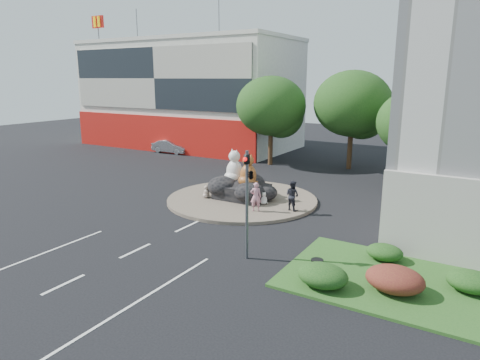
# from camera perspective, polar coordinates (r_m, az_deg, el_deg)

# --- Properties ---
(ground) EXTENTS (120.00, 120.00, 0.00)m
(ground) POSITION_cam_1_polar(r_m,az_deg,el_deg) (21.31, -13.78, -9.17)
(ground) COLOR black
(ground) RESTS_ON ground
(roundabout_island) EXTENTS (10.00, 10.00, 0.20)m
(roundabout_island) POSITION_cam_1_polar(r_m,az_deg,el_deg) (28.78, 0.27, -2.59)
(roundabout_island) COLOR brown
(roundabout_island) RESTS_ON ground
(rock_plinth) EXTENTS (3.20, 2.60, 0.90)m
(rock_plinth) POSITION_cam_1_polar(r_m,az_deg,el_deg) (28.63, 0.27, -1.53)
(rock_plinth) COLOR black
(rock_plinth) RESTS_ON roundabout_island
(shophouse_block) EXTENTS (25.20, 12.30, 17.40)m
(shophouse_block) POSITION_cam_1_polar(r_m,az_deg,el_deg) (52.66, -6.77, 11.34)
(shophouse_block) COLOR silver
(shophouse_block) RESTS_ON ground
(grass_verge) EXTENTS (10.00, 6.00, 0.12)m
(grass_verge) POSITION_cam_1_polar(r_m,az_deg,el_deg) (18.71, 21.97, -12.89)
(grass_verge) COLOR #1F4D19
(grass_verge) RESTS_ON ground
(tree_left) EXTENTS (6.46, 6.46, 8.27)m
(tree_left) POSITION_cam_1_polar(r_m,az_deg,el_deg) (40.23, 4.29, 9.43)
(tree_left) COLOR #382314
(tree_left) RESTS_ON ground
(tree_mid) EXTENTS (6.84, 6.84, 8.76)m
(tree_mid) POSITION_cam_1_polar(r_m,az_deg,el_deg) (39.50, 14.87, 9.40)
(tree_mid) COLOR #382314
(tree_mid) RESTS_ON ground
(tree_right) EXTENTS (5.70, 5.70, 7.30)m
(tree_right) POSITION_cam_1_polar(r_m,az_deg,el_deg) (34.39, 22.53, 6.73)
(tree_right) COLOR #382314
(tree_right) RESTS_ON ground
(hedge_near_green) EXTENTS (2.00, 1.60, 0.90)m
(hedge_near_green) POSITION_cam_1_polar(r_m,az_deg,el_deg) (17.34, 10.97, -12.38)
(hedge_near_green) COLOR #123912
(hedge_near_green) RESTS_ON grass_verge
(hedge_red) EXTENTS (2.20, 1.76, 0.99)m
(hedge_red) POSITION_cam_1_polar(r_m,az_deg,el_deg) (17.65, 19.95, -12.35)
(hedge_red) COLOR #551619
(hedge_red) RESTS_ON grass_verge
(hedge_mid_green) EXTENTS (1.80, 1.44, 0.81)m
(hedge_mid_green) POSITION_cam_1_polar(r_m,az_deg,el_deg) (18.86, 28.47, -11.82)
(hedge_mid_green) COLOR #123912
(hedge_mid_green) RESTS_ON grass_verge
(hedge_back_green) EXTENTS (1.60, 1.28, 0.72)m
(hedge_back_green) POSITION_cam_1_polar(r_m,az_deg,el_deg) (20.39, 18.73, -9.11)
(hedge_back_green) COLOR #123912
(hedge_back_green) RESTS_ON grass_verge
(traffic_light) EXTENTS (0.44, 1.24, 5.00)m
(traffic_light) POSITION_cam_1_polar(r_m,az_deg,el_deg) (18.71, 1.19, -0.26)
(traffic_light) COLOR #595B60
(traffic_light) RESTS_ON ground
(street_lamp) EXTENTS (2.34, 0.22, 8.06)m
(street_lamp) POSITION_cam_1_polar(r_m,az_deg,el_deg) (22.10, 27.22, 2.84)
(street_lamp) COLOR #595B60
(street_lamp) RESTS_ON ground
(cat_white) EXTENTS (1.66, 1.54, 2.30)m
(cat_white) POSITION_cam_1_polar(r_m,az_deg,el_deg) (29.02, -0.75, 1.92)
(cat_white) COLOR silver
(cat_white) RESTS_ON rock_plinth
(cat_tabby) EXTENTS (1.33, 1.16, 2.17)m
(cat_tabby) POSITION_cam_1_polar(r_m,az_deg,el_deg) (28.05, 1.10, 1.38)
(cat_tabby) COLOR #BF6F27
(cat_tabby) RESTS_ON rock_plinth
(kitten_calico) EXTENTS (0.66, 0.62, 0.87)m
(kitten_calico) POSITION_cam_1_polar(r_m,az_deg,el_deg) (28.82, -4.50, -1.50)
(kitten_calico) COLOR beige
(kitten_calico) RESTS_ON roundabout_island
(kitten_white) EXTENTS (0.64, 0.62, 0.81)m
(kitten_white) POSITION_cam_1_polar(r_m,az_deg,el_deg) (27.27, 3.21, -2.41)
(kitten_white) COLOR silver
(kitten_white) RESTS_ON roundabout_island
(pedestrian_pink) EXTENTS (0.78, 0.70, 1.79)m
(pedestrian_pink) POSITION_cam_1_polar(r_m,az_deg,el_deg) (25.74, 2.12, -2.24)
(pedestrian_pink) COLOR #BF7B8B
(pedestrian_pink) RESTS_ON roundabout_island
(pedestrian_dark) EXTENTS (1.05, 0.91, 1.84)m
(pedestrian_dark) POSITION_cam_1_polar(r_m,az_deg,el_deg) (26.09, 6.99, -2.06)
(pedestrian_dark) COLOR #212129
(pedestrian_dark) RESTS_ON roundabout_island
(parked_car) EXTENTS (4.43, 1.72, 1.44)m
(parked_car) POSITION_cam_1_polar(r_m,az_deg,el_deg) (47.60, -9.18, 4.43)
(parked_car) COLOR #929398
(parked_car) RESTS_ON ground
(litter_bin) EXTENTS (0.66, 0.66, 0.77)m
(litter_bin) POSITION_cam_1_polar(r_m,az_deg,el_deg) (18.05, 10.22, -11.50)
(litter_bin) COLOR black
(litter_bin) RESTS_ON grass_verge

